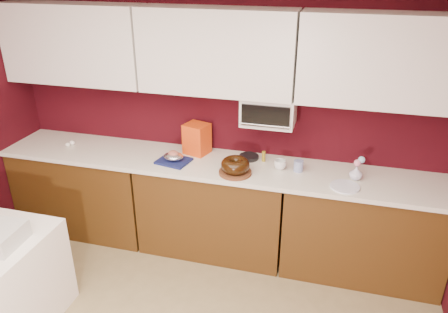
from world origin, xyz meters
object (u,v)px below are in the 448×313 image
bundt_cake (235,165)px  blue_jar (298,166)px  pandoro_box (197,139)px  coffee_mug (280,164)px  foil_ham_nest (173,156)px  flower_vase (356,172)px  toaster_oven (269,110)px

bundt_cake → blue_jar: 0.54m
pandoro_box → coffee_mug: (0.79, -0.14, -0.09)m
blue_jar → bundt_cake: bearing=-159.4°
coffee_mug → blue_jar: bearing=1.6°
foil_ham_nest → flower_vase: flower_vase is taller
blue_jar → flower_vase: (0.47, -0.03, 0.02)m
flower_vase → toaster_oven: bearing=168.3°
coffee_mug → flower_vase: flower_vase is taller
bundt_cake → foil_ham_nest: (-0.58, 0.08, -0.03)m
bundt_cake → blue_jar: bearing=20.6°
foil_ham_nest → flower_vase: (1.56, 0.09, 0.01)m
foil_ham_nest → coffee_mug: coffee_mug is taller
blue_jar → foil_ham_nest: bearing=-174.1°
bundt_cake → flower_vase: size_ratio=1.91×
toaster_oven → pandoro_box: 0.73m
foil_ham_nest → pandoro_box: (0.14, 0.25, 0.09)m
foil_ham_nest → coffee_mug: bearing=6.6°
foil_ham_nest → pandoro_box: pandoro_box is taller
blue_jar → flower_vase: size_ratio=0.76×
toaster_oven → bundt_cake: toaster_oven is taller
toaster_oven → blue_jar: (0.30, -0.13, -0.43)m
bundt_cake → flower_vase: bearing=9.6°
pandoro_box → foil_ham_nest: bearing=-102.9°
bundt_cake → foil_ham_nest: 0.59m
pandoro_box → blue_jar: (0.95, -0.14, -0.09)m
coffee_mug → pandoro_box: bearing=169.9°
pandoro_box → flower_vase: (1.42, -0.16, -0.08)m
toaster_oven → foil_ham_nest: toaster_oven is taller
toaster_oven → flower_vase: 0.88m
coffee_mug → flower_vase: 0.63m
bundt_cake → blue_jar: size_ratio=2.52×
pandoro_box → toaster_oven: bearing=15.8°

